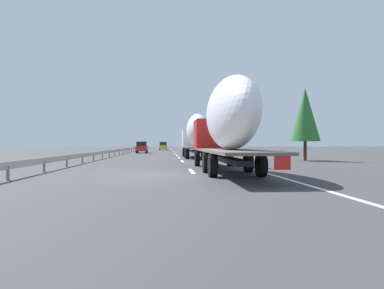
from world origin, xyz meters
The scene contains 21 objects.
ground_plane centered at (40.00, 0.00, 0.00)m, with size 260.00×260.00×0.00m, color #38383A.
lane_stripe_0 centered at (2.00, -1.80, 0.00)m, with size 3.20×0.20×0.01m, color white.
lane_stripe_1 centered at (12.65, -1.80, 0.00)m, with size 3.20×0.20×0.01m, color white.
lane_stripe_2 centered at (20.02, -1.80, 0.00)m, with size 3.20×0.20×0.01m, color white.
lane_stripe_3 centered at (26.45, -1.80, 0.00)m, with size 3.20×0.20×0.01m, color white.
lane_stripe_4 centered at (34.45, -1.80, 0.00)m, with size 3.20×0.20×0.01m, color white.
lane_stripe_5 centered at (46.44, -1.80, 0.00)m, with size 3.20×0.20×0.01m, color white.
lane_stripe_6 centered at (63.61, -1.80, 0.00)m, with size 3.20×0.20×0.01m, color white.
lane_stripe_7 centered at (72.55, -1.80, 0.00)m, with size 3.20×0.20×0.01m, color white.
lane_stripe_8 centered at (75.09, -1.80, 0.00)m, with size 3.20×0.20×0.01m, color white.
edge_line_right centered at (45.00, -5.50, 0.00)m, with size 110.00×0.20×0.01m, color white.
truck_lead centered at (19.32, -3.60, 2.50)m, with size 12.07×2.55×4.53m.
truck_trailing centered at (1.21, -3.60, 2.66)m, with size 14.28×2.55×4.72m.
car_yellow_coupe centered at (64.81, 0.28, 0.96)m, with size 4.01×1.84×1.94m.
car_red_compact centered at (39.25, 3.52, 0.93)m, with size 4.28×1.75×1.85m.
road_sign centered at (33.80, -6.70, 2.12)m, with size 0.10×0.90×3.06m.
tree_0 centered at (58.97, -9.90, 4.26)m, with size 3.00×3.00×6.62m.
tree_1 centered at (12.93, -12.75, 4.08)m, with size 2.60×2.60×6.47m.
tree_2 centered at (35.53, -11.46, 4.32)m, with size 2.82×2.82×7.13m.
tree_3 centered at (41.17, -9.79, 4.44)m, with size 2.94×2.94×7.04m.
guardrail_median centered at (43.00, 6.00, 0.58)m, with size 94.00×0.10×0.76m.
Camera 1 is at (-16.24, -0.43, 1.49)m, focal length 31.66 mm.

